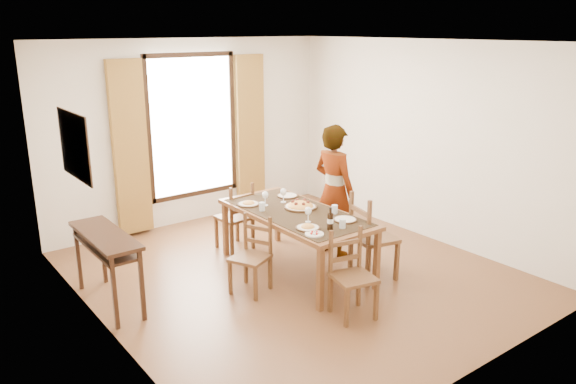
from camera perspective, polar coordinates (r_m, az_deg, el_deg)
ground at (r=6.81m, az=0.68°, el=-8.29°), size 5.00×5.00×0.00m
room_shell at (r=6.42m, az=-0.01°, el=4.69°), size 4.60×5.10×2.74m
console_table at (r=6.15m, az=-18.04°, el=-5.03°), size 0.38×1.20×0.80m
dining_table at (r=6.64m, az=0.82°, el=-2.50°), size 0.95×2.00×0.76m
chair_west at (r=6.27m, az=-3.72°, el=-6.66°), size 0.50×0.50×0.85m
chair_north at (r=7.43m, az=-5.33°, el=-2.70°), size 0.43×0.43×0.91m
chair_south at (r=5.78m, az=6.51°, el=-8.60°), size 0.48×0.48×0.90m
chair_east at (r=6.61m, az=8.47°, el=-4.77°), size 0.55×0.55×1.03m
man at (r=7.14m, az=4.71°, el=0.14°), size 0.70×0.53×1.70m
plate_sw at (r=6.07m, az=2.03°, el=-3.50°), size 0.27×0.27×0.05m
plate_se at (r=6.34m, az=5.82°, el=-2.68°), size 0.27×0.27×0.05m
plate_nw at (r=6.88m, az=-4.03°, el=-1.09°), size 0.27×0.27×0.05m
plate_ne at (r=7.19m, az=-0.05°, el=-0.26°), size 0.27×0.27×0.05m
pasta_platter at (r=6.74m, az=1.26°, el=-1.23°), size 0.40×0.40×0.10m
caprese_plate at (r=5.90m, az=2.69°, el=-4.19°), size 0.20×0.20×0.04m
wine_glass_a at (r=6.24m, az=2.06°, el=-2.29°), size 0.08×0.08×0.18m
wine_glass_b at (r=6.94m, az=-0.47°, el=-0.33°), size 0.08×0.08×0.18m
wine_glass_c at (r=6.82m, az=-2.33°, el=-0.65°), size 0.08×0.08×0.18m
tumbler_a at (r=6.57m, az=4.76°, el=-1.76°), size 0.07×0.07×0.10m
tumbler_b at (r=6.65m, az=-2.66°, el=-1.48°), size 0.07×0.07×0.10m
tumbler_c at (r=6.11m, az=5.56°, el=-3.21°), size 0.07×0.07×0.10m
wine_bottle at (r=6.02m, az=4.32°, el=-2.72°), size 0.07×0.07×0.25m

